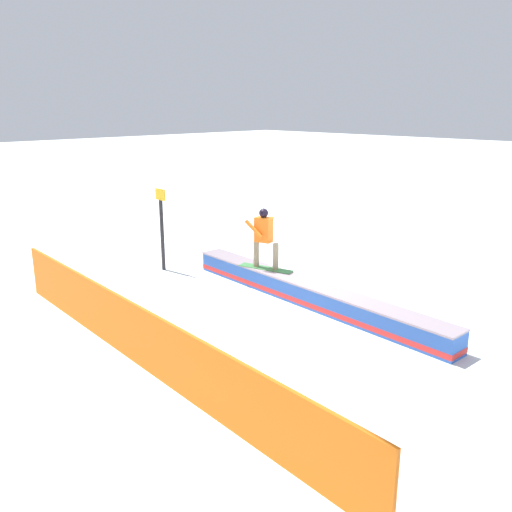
% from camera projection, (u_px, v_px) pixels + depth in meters
% --- Properties ---
extents(ground_plane, '(120.00, 120.00, 0.00)m').
position_uv_depth(ground_plane, '(308.00, 304.00, 12.24)').
color(ground_plane, white).
extents(grind_box, '(7.43, 1.06, 0.51)m').
position_uv_depth(grind_box, '(308.00, 294.00, 12.18)').
color(grind_box, blue).
rests_on(grind_box, ground_plane).
extents(snowboarder, '(1.43, 0.65, 1.48)m').
position_uv_depth(snowboarder, '(264.00, 236.00, 12.95)').
color(snowboarder, '#3C8243').
rests_on(snowboarder, grind_box).
extents(safety_fence, '(10.17, 0.69, 1.12)m').
position_uv_depth(safety_fence, '(142.00, 338.00, 9.13)').
color(safety_fence, orange).
rests_on(safety_fence, ground_plane).
extents(trail_marker, '(0.40, 0.10, 2.23)m').
position_uv_depth(trail_marker, '(162.00, 227.00, 14.46)').
color(trail_marker, '#262628').
rests_on(trail_marker, ground_plane).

